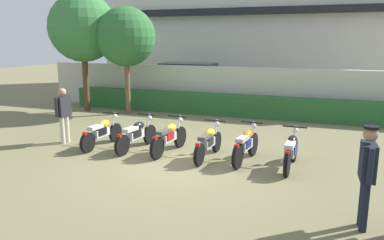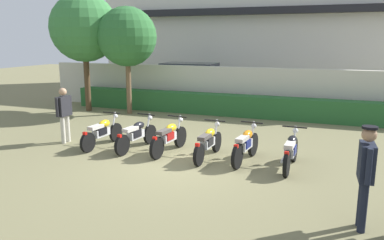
# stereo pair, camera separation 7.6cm
# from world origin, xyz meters

# --- Properties ---
(ground) EXTENTS (60.00, 60.00, 0.00)m
(ground) POSITION_xyz_m (0.00, 0.00, 0.00)
(ground) COLOR olive
(building) EXTENTS (19.81, 6.50, 8.53)m
(building) POSITION_xyz_m (0.00, 15.27, 4.27)
(building) COLOR silver
(building) RESTS_ON ground
(compound_wall) EXTENTS (18.82, 0.30, 1.94)m
(compound_wall) POSITION_xyz_m (0.00, 7.22, 0.97)
(compound_wall) COLOR beige
(compound_wall) RESTS_ON ground
(hedge_row) EXTENTS (15.05, 0.70, 0.85)m
(hedge_row) POSITION_xyz_m (0.00, 6.52, 0.43)
(hedge_row) COLOR #28602D
(hedge_row) RESTS_ON ground
(parked_car) EXTENTS (4.53, 2.14, 1.89)m
(parked_car) POSITION_xyz_m (-3.29, 9.75, 0.94)
(parked_car) COLOR silver
(parked_car) RESTS_ON ground
(tree_near_inspector) EXTENTS (2.86, 2.86, 4.98)m
(tree_near_inspector) POSITION_xyz_m (-6.50, 5.33, 3.53)
(tree_near_inspector) COLOR #4C3823
(tree_near_inspector) RESTS_ON ground
(tree_far_side) EXTENTS (2.42, 2.42, 4.39)m
(tree_far_side) POSITION_xyz_m (-4.50, 5.42, 3.17)
(tree_far_side) COLOR brown
(tree_far_side) RESTS_ON ground
(motorcycle_in_row_0) EXTENTS (0.60, 1.87, 0.94)m
(motorcycle_in_row_0) POSITION_xyz_m (-2.67, 0.68, 0.44)
(motorcycle_in_row_0) COLOR black
(motorcycle_in_row_0) RESTS_ON ground
(motorcycle_in_row_1) EXTENTS (0.60, 1.92, 0.95)m
(motorcycle_in_row_1) POSITION_xyz_m (-1.59, 0.78, 0.44)
(motorcycle_in_row_1) COLOR black
(motorcycle_in_row_1) RESTS_ON ground
(motorcycle_in_row_2) EXTENTS (0.60, 1.88, 0.96)m
(motorcycle_in_row_2) POSITION_xyz_m (-0.59, 0.80, 0.45)
(motorcycle_in_row_2) COLOR black
(motorcycle_in_row_2) RESTS_ON ground
(motorcycle_in_row_3) EXTENTS (0.60, 1.89, 0.94)m
(motorcycle_in_row_3) POSITION_xyz_m (0.58, 0.71, 0.44)
(motorcycle_in_row_3) COLOR black
(motorcycle_in_row_3) RESTS_ON ground
(motorcycle_in_row_4) EXTENTS (0.60, 1.83, 0.97)m
(motorcycle_in_row_4) POSITION_xyz_m (1.56, 0.77, 0.45)
(motorcycle_in_row_4) COLOR black
(motorcycle_in_row_4) RESTS_ON ground
(motorcycle_in_row_5) EXTENTS (0.60, 1.82, 0.96)m
(motorcycle_in_row_5) POSITION_xyz_m (2.70, 0.65, 0.45)
(motorcycle_in_row_5) COLOR black
(motorcycle_in_row_5) RESTS_ON ground
(inspector_person) EXTENTS (0.22, 0.67, 1.67)m
(inspector_person) POSITION_xyz_m (-3.97, 0.66, 0.99)
(inspector_person) COLOR beige
(inspector_person) RESTS_ON ground
(officer_0) EXTENTS (0.24, 0.69, 1.75)m
(officer_0) POSITION_xyz_m (4.16, -2.02, 1.05)
(officer_0) COLOR black
(officer_0) RESTS_ON ground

